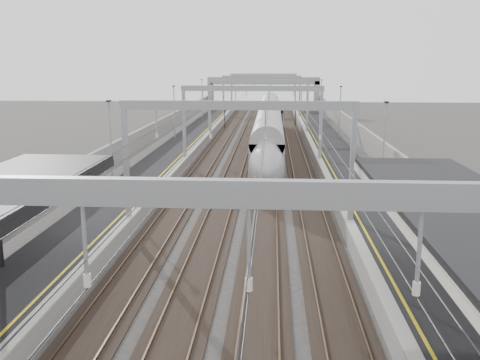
# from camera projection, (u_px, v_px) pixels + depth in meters

# --- Properties ---
(platform_left) EXTENTS (4.00, 120.00, 1.00)m
(platform_left) POSITION_uv_depth(u_px,v_px,m) (173.00, 156.00, 53.31)
(platform_left) COLOR black
(platform_left) RESTS_ON ground
(platform_right) EXTENTS (4.00, 120.00, 1.00)m
(platform_right) POSITION_uv_depth(u_px,v_px,m) (334.00, 158.00, 52.36)
(platform_right) COLOR black
(platform_right) RESTS_ON ground
(tracks) EXTENTS (11.40, 140.00, 0.20)m
(tracks) POSITION_uv_depth(u_px,v_px,m) (253.00, 162.00, 52.93)
(tracks) COLOR black
(tracks) RESTS_ON ground
(overhead_line) EXTENTS (13.00, 140.00, 6.60)m
(overhead_line) POSITION_uv_depth(u_px,v_px,m) (255.00, 96.00, 58.08)
(overhead_line) COLOR #91949A
(overhead_line) RESTS_ON platform_left
(overbridge) EXTENTS (22.00, 2.20, 6.90)m
(overbridge) POSITION_uv_depth(u_px,v_px,m) (263.00, 85.00, 105.43)
(overbridge) COLOR gray
(overbridge) RESTS_ON ground
(wall_left) EXTENTS (0.30, 120.00, 3.20)m
(wall_left) POSITION_uv_depth(u_px,v_px,m) (141.00, 145.00, 53.27)
(wall_left) COLOR gray
(wall_left) RESTS_ON ground
(wall_right) EXTENTS (0.30, 120.00, 3.20)m
(wall_right) POSITION_uv_depth(u_px,v_px,m) (368.00, 147.00, 51.93)
(wall_right) COLOR gray
(wall_right) RESTS_ON ground
(train) EXTENTS (2.63, 47.85, 4.16)m
(train) POSITION_uv_depth(u_px,v_px,m) (269.00, 134.00, 58.10)
(train) COLOR maroon
(train) RESTS_ON ground
(bench) EXTENTS (0.55, 1.87, 0.96)m
(bench) POSITION_uv_depth(u_px,v_px,m) (470.00, 279.00, 20.25)
(bench) COLOR black
(bench) RESTS_ON platform_right
(signal_green) EXTENTS (0.32, 0.32, 3.48)m
(signal_green) POSITION_uv_depth(u_px,v_px,m) (225.00, 113.00, 78.99)
(signal_green) COLOR black
(signal_green) RESTS_ON ground
(signal_red_near) EXTENTS (0.32, 0.32, 3.48)m
(signal_red_near) POSITION_uv_depth(u_px,v_px,m) (282.00, 116.00, 74.47)
(signal_red_near) COLOR black
(signal_red_near) RESTS_ON ground
(signal_red_far) EXTENTS (0.32, 0.32, 3.48)m
(signal_red_far) POSITION_uv_depth(u_px,v_px,m) (295.00, 111.00, 82.39)
(signal_red_far) COLOR black
(signal_red_far) RESTS_ON ground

